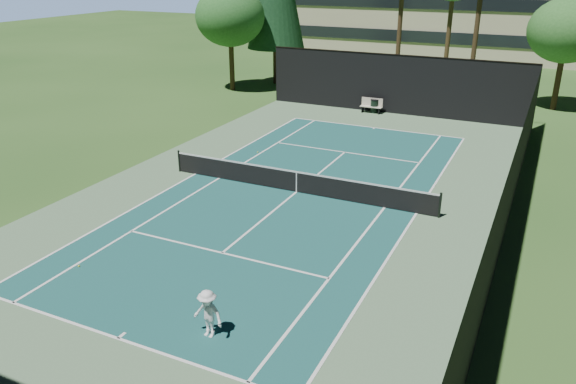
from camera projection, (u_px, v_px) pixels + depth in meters
name	position (u px, v px, depth m)	size (l,w,h in m)	color
ground	(296.00, 192.00, 25.47)	(160.00, 160.00, 0.00)	#2D541F
apron_slab	(296.00, 192.00, 25.47)	(18.00, 32.00, 0.01)	#597D57
court_surface	(296.00, 192.00, 25.47)	(10.97, 23.77, 0.01)	#19524F
court_lines	(296.00, 192.00, 25.46)	(11.07, 23.87, 0.01)	white
tennis_net	(296.00, 181.00, 25.26)	(12.90, 0.10, 1.10)	black
fence	(297.00, 150.00, 24.76)	(18.04, 32.05, 4.03)	black
player	(208.00, 314.00, 15.40)	(0.94, 0.54, 1.45)	white
tennis_ball_a	(79.00, 266.00, 19.20)	(0.08, 0.08, 0.08)	yellow
tennis_ball_b	(241.00, 173.00, 27.69)	(0.06, 0.06, 0.06)	#D1E935
tennis_ball_c	(308.00, 179.00, 26.97)	(0.07, 0.07, 0.07)	yellow
tennis_ball_d	(258.00, 152.00, 30.76)	(0.07, 0.07, 0.07)	yellow
park_bench	(372.00, 105.00, 38.79)	(1.50, 0.45, 1.02)	beige
trash_bin	(374.00, 106.00, 38.82)	(0.56, 0.56, 0.95)	black
decid_tree_a	(567.00, 31.00, 37.84)	(5.12, 5.12, 7.62)	#47301E
decid_tree_c	(230.00, 17.00, 43.90)	(5.44, 5.44, 8.09)	#4E3921
campus_building	(469.00, 16.00, 62.33)	(40.50, 12.50, 8.30)	beige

